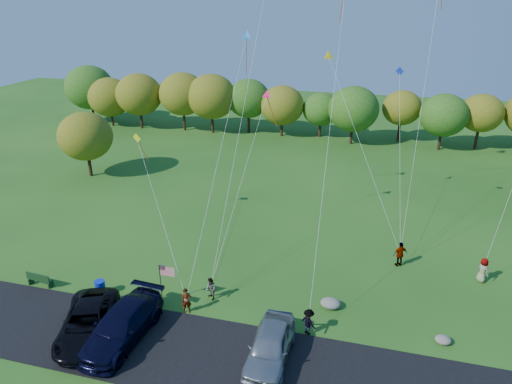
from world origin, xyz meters
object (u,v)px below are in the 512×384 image
at_px(flyer_b, 211,289).
at_px(flyer_d, 400,254).
at_px(trash_barrel, 100,288).
at_px(flyer_a, 186,301).
at_px(park_bench, 39,279).
at_px(minivan_dark, 88,322).
at_px(flyer_e, 483,270).
at_px(minivan_navy, 121,325).
at_px(flyer_c, 309,322).
at_px(minivan_silver, 270,346).

relative_size(flyer_b, flyer_d, 0.81).
relative_size(flyer_b, trash_barrel, 1.56).
relative_size(flyer_a, park_bench, 0.91).
relative_size(minivan_dark, flyer_b, 3.89).
distance_m(minivan_dark, flyer_e, 25.52).
distance_m(minivan_navy, park_bench, 8.63).
height_order(minivan_dark, flyer_e, flyer_e).
relative_size(flyer_a, flyer_d, 0.89).
bearing_deg(flyer_c, trash_barrel, 34.41).
bearing_deg(flyer_d, flyer_c, 29.80).
xyz_separation_m(minivan_navy, flyer_b, (3.58, 4.77, -0.20)).
relative_size(minivan_dark, flyer_c, 3.63).
distance_m(flyer_b, park_bench, 11.71).
relative_size(minivan_navy, flyer_d, 3.29).
bearing_deg(minivan_silver, flyer_b, 139.31).
height_order(flyer_a, flyer_e, flyer_e).
bearing_deg(minivan_navy, flyer_d, 41.92).
relative_size(flyer_d, trash_barrel, 1.94).
bearing_deg(flyer_b, flyer_e, 65.68).
relative_size(flyer_e, park_bench, 0.96).
xyz_separation_m(flyer_d, park_bench, (-23.38, -8.77, -0.40)).
relative_size(minivan_navy, park_bench, 3.37).
bearing_deg(flyer_e, park_bench, 71.63).
bearing_deg(minivan_silver, minivan_navy, -176.00).
height_order(flyer_a, trash_barrel, flyer_a).
height_order(minivan_navy, flyer_a, minivan_navy).
bearing_deg(park_bench, flyer_b, 12.22).
bearing_deg(minivan_silver, minivan_dark, -175.76).
distance_m(minivan_silver, park_bench, 16.67).
xyz_separation_m(flyer_a, flyer_b, (0.98, 1.63, -0.08)).
distance_m(minivan_navy, flyer_d, 19.46).
bearing_deg(flyer_d, flyer_b, 1.94).
distance_m(flyer_e, trash_barrel, 25.56).
xyz_separation_m(minivan_navy, trash_barrel, (-3.59, 3.46, -0.48)).
bearing_deg(minivan_dark, flyer_d, 14.32).
height_order(flyer_b, flyer_c, flyer_c).
bearing_deg(flyer_b, flyer_a, -76.31).
height_order(flyer_b, flyer_d, flyer_d).
distance_m(flyer_b, flyer_e, 18.35).
bearing_deg(park_bench, flyer_a, 4.20).
xyz_separation_m(minivan_navy, flyer_e, (20.73, 11.32, -0.08)).
relative_size(flyer_a, flyer_c, 1.03).
height_order(flyer_a, park_bench, flyer_a).
height_order(minivan_dark, trash_barrel, minivan_dark).
xyz_separation_m(flyer_a, flyer_c, (7.51, 0.00, -0.02)).
relative_size(flyer_e, trash_barrel, 1.81).
bearing_deg(trash_barrel, minivan_dark, -67.15).
distance_m(flyer_c, trash_barrel, 13.71).
bearing_deg(flyer_a, trash_barrel, 149.80).
bearing_deg(flyer_c, flyer_e, -106.66).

